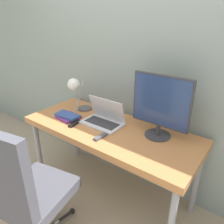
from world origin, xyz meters
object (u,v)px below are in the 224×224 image
laptop (104,119)px  monitor (161,105)px  desk_lamp (76,89)px  office_chair (24,189)px  book_stack (68,116)px

laptop → monitor: monitor is taller
desk_lamp → office_chair: (0.33, -0.86, -0.44)m
laptop → monitor: 0.56m
laptop → desk_lamp: (-0.37, 0.03, 0.20)m
laptop → book_stack: laptop is taller
laptop → office_chair: size_ratio=0.34×
laptop → desk_lamp: bearing=175.9°
monitor → office_chair: 1.18m
monitor → laptop: bearing=-168.6°
monitor → office_chair: monitor is taller
office_chair → laptop: bearing=87.1°
monitor → office_chair: (-0.54, -0.94, -0.46)m
laptop → desk_lamp: desk_lamp is taller
office_chair → book_stack: 0.80m
monitor → book_stack: size_ratio=2.11×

